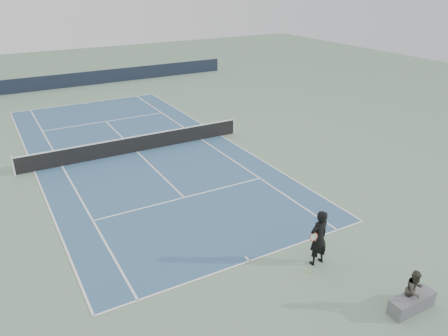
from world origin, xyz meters
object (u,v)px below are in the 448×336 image
tennis_player (319,238)px  tennis_ball (310,272)px  tennis_net (136,144)px  spectator_bench (413,296)px

tennis_player → tennis_ball: size_ratio=31.46×
tennis_ball → tennis_player: bearing=30.9°
tennis_player → tennis_ball: 1.19m
tennis_net → tennis_player: tennis_player is taller
tennis_net → tennis_ball: bearing=-84.0°
tennis_net → spectator_bench: (2.92, -16.31, -0.01)m
spectator_bench → tennis_player: bearing=106.3°
tennis_player → spectator_bench: (0.94, -3.21, -0.54)m
tennis_ball → spectator_bench: (1.50, -2.87, 0.46)m
tennis_player → spectator_bench: 3.38m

